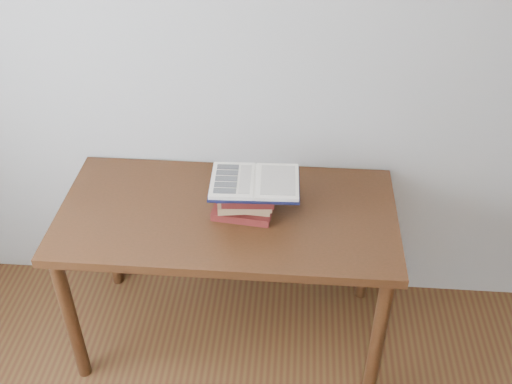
{
  "coord_description": "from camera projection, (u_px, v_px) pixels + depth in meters",
  "views": [
    {
      "loc": [
        0.17,
        -0.56,
        2.34
      ],
      "look_at": [
        0.02,
        1.28,
        0.95
      ],
      "focal_mm": 42.0,
      "sensor_mm": 36.0,
      "label": 1
    }
  ],
  "objects": [
    {
      "name": "desk",
      "position": [
        228.0,
        229.0,
        2.57
      ],
      "size": [
        1.42,
        0.71,
        0.76
      ],
      "color": "#442211",
      "rests_on": "ground"
    },
    {
      "name": "room_shell",
      "position": [
        121.0,
        337.0,
        0.9
      ],
      "size": [
        3.54,
        3.54,
        2.62
      ],
      "color": "#AEABA4",
      "rests_on": "ground"
    },
    {
      "name": "book_stack",
      "position": [
        245.0,
        199.0,
        2.45
      ],
      "size": [
        0.27,
        0.2,
        0.15
      ],
      "color": "maroon",
      "rests_on": "desk"
    },
    {
      "name": "open_book",
      "position": [
        255.0,
        182.0,
        2.41
      ],
      "size": [
        0.37,
        0.26,
        0.03
      ],
      "rotation": [
        0.0,
        0.0,
        0.04
      ],
      "color": "black",
      "rests_on": "book_stack"
    }
  ]
}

